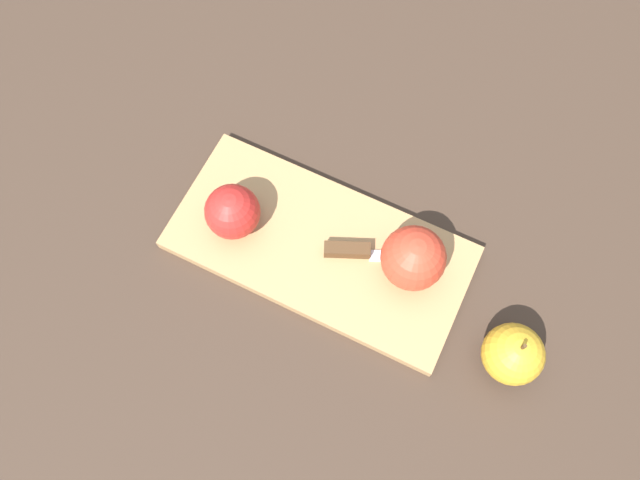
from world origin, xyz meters
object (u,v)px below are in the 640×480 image
(apple_half_right, at_px, (414,256))
(apple_whole, at_px, (513,354))
(knife, at_px, (357,254))
(apple_half_left, at_px, (233,211))

(apple_half_right, xyz_separation_m, apple_whole, (0.16, -0.09, -0.02))
(apple_half_right, xyz_separation_m, knife, (-0.08, -0.00, -0.04))
(apple_half_left, relative_size, apple_half_right, 0.88)
(apple_half_left, bearing_deg, apple_half_right, -84.76)
(apple_half_right, relative_size, apple_whole, 0.95)
(apple_half_right, relative_size, knife, 0.54)
(apple_whole, bearing_deg, apple_half_right, 150.39)
(apple_half_right, distance_m, apple_whole, 0.18)
(apple_half_right, bearing_deg, knife, -173.55)
(knife, bearing_deg, apple_half_left, 165.47)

